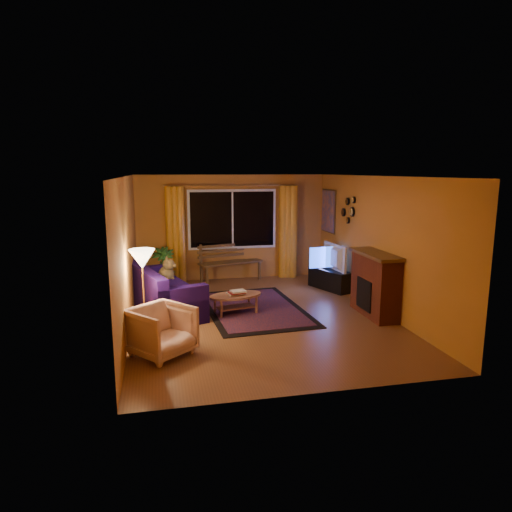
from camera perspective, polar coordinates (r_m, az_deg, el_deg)
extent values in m
cube|color=brown|center=(8.36, 0.44, -7.54)|extent=(4.50, 6.00, 0.02)
cube|color=white|center=(7.94, 0.47, 10.02)|extent=(4.50, 6.00, 0.02)
cube|color=#C27A2F|center=(10.98, -3.00, 3.59)|extent=(4.50, 0.02, 2.50)
cube|color=#C27A2F|center=(7.88, -15.80, 0.39)|extent=(0.02, 6.00, 2.50)
cube|color=#C27A2F|center=(8.82, 14.94, 1.50)|extent=(0.02, 6.00, 2.50)
cube|color=black|center=(10.89, -2.95, 4.59)|extent=(2.00, 0.02, 1.30)
cylinder|color=#BF8C3F|center=(10.79, -2.96, 8.80)|extent=(3.20, 0.03, 0.03)
cylinder|color=orange|center=(10.73, -10.02, 2.58)|extent=(0.36, 0.36, 2.24)
cylinder|color=orange|center=(11.16, 3.98, 3.03)|extent=(0.36, 0.36, 2.24)
cube|color=#4F3517|center=(10.87, -3.19, -1.97)|extent=(1.57, 0.83, 0.45)
imported|color=#235B1E|center=(10.43, -11.55, -1.43)|extent=(0.54, 0.54, 0.91)
cube|color=#190844|center=(8.68, -11.38, -4.06)|extent=(1.48, 2.27, 0.85)
imported|color=beige|center=(6.67, -11.73, -8.89)|extent=(1.05, 1.04, 0.79)
cylinder|color=#BF8C3F|center=(7.32, -13.86, -4.68)|extent=(0.26, 0.26, 1.40)
cube|color=maroon|center=(8.75, -0.27, -6.55)|extent=(1.93, 2.89, 0.02)
cylinder|color=#A36A4E|center=(8.45, -2.57, -6.00)|extent=(1.17, 1.17, 0.36)
cube|color=black|center=(10.23, 9.22, -2.91)|extent=(0.72, 1.12, 0.44)
imported|color=black|center=(10.12, 9.31, -0.11)|extent=(0.23, 1.00, 0.57)
cube|color=maroon|center=(8.51, 14.67, -3.62)|extent=(0.40, 1.20, 1.10)
cube|color=orange|center=(10.98, 9.03, 5.57)|extent=(0.04, 0.76, 0.96)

